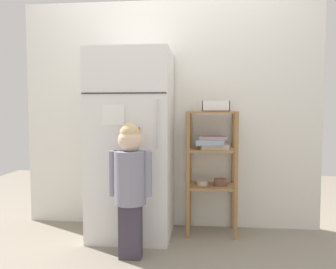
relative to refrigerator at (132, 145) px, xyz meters
The scene contains 6 objects.
ground_plane 0.84m from the refrigerator, ahead, with size 6.00×6.00×0.00m, color gray.
kitchen_wall_back 0.50m from the refrigerator, 46.85° to the left, with size 2.73×0.03×2.08m, color silver.
refrigerator is the anchor object (origin of this frame).
child_standing 0.51m from the refrigerator, 79.43° to the right, with size 0.32×0.24×0.99m.
pantry_shelf_unit 0.70m from the refrigerator, 10.57° to the left, with size 0.43×0.32×1.07m.
fruit_bin 0.80m from the refrigerator, ahead, with size 0.23×0.15×0.09m.
Camera 1 is at (0.32, -2.88, 1.08)m, focal length 37.22 mm.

